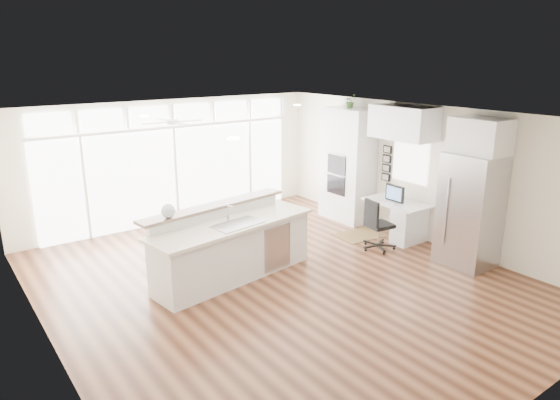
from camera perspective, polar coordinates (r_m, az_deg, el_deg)
floor at (r=8.37m, az=0.10°, el=-9.35°), size 7.00×8.00×0.02m
ceiling at (r=7.60m, az=0.11°, el=9.41°), size 7.00×8.00×0.02m
wall_back at (r=11.25m, az=-12.11°, el=4.33°), size 7.00×0.04×2.70m
wall_front at (r=5.43m, az=26.49°, el=-10.15°), size 7.00×0.04×2.70m
wall_left at (r=6.55m, az=-25.49°, el=-5.55°), size 0.04×8.00×2.70m
wall_right at (r=10.28m, az=16.04°, el=2.94°), size 0.04×8.00×2.70m
glass_wall at (r=11.26m, az=-11.89°, el=2.79°), size 5.80×0.06×2.08m
transom_row at (r=11.04m, az=-12.29°, el=9.52°), size 5.90×0.06×0.40m
desk_window at (r=10.39m, az=14.69°, el=4.31°), size 0.04×0.85×0.85m
ceiling_fan at (r=9.79m, az=-12.23°, el=9.29°), size 1.16×1.16×0.32m
recessed_lights at (r=7.76m, az=-0.78°, el=9.41°), size 3.40×3.00×0.02m
oven_cabinet at (r=11.23m, az=7.72°, el=4.00°), size 0.64×1.20×2.50m
desk_nook at (r=10.44m, az=13.08°, el=-2.18°), size 0.72×1.30×0.76m
upper_cabinets at (r=10.03m, az=13.95°, el=8.60°), size 0.64×1.30×0.64m
refrigerator at (r=9.31m, az=20.90°, el=-1.10°), size 0.76×0.90×2.00m
fridge_cabinet at (r=9.08m, az=21.93°, el=6.83°), size 0.64×0.90×0.60m
framed_photos at (r=10.81m, az=12.10°, el=4.12°), size 0.06×0.22×0.80m
kitchen_island at (r=8.33m, az=-5.35°, el=-5.05°), size 3.09×1.52×1.18m
rug at (r=10.51m, az=9.09°, el=-3.99°), size 1.02×0.78×0.01m
office_chair at (r=9.71m, az=11.31°, el=-2.77°), size 0.58×0.55×0.99m
fishbowl at (r=7.90m, az=-12.67°, el=-1.20°), size 0.23×0.23×0.23m
monitor at (r=10.22m, az=12.99°, el=0.75°), size 0.08×0.45×0.38m
keyboard at (r=10.14m, az=12.29°, el=-0.38°), size 0.17×0.33×0.02m
potted_plant at (r=11.02m, az=7.99°, el=10.96°), size 0.31×0.33×0.23m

